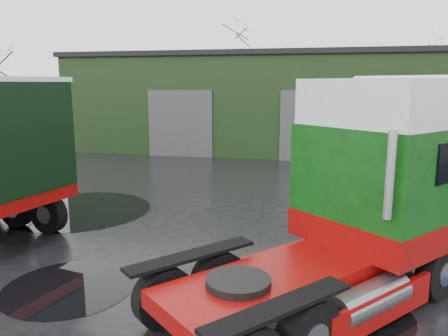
# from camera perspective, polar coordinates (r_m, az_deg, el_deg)

# --- Properties ---
(ground) EXTENTS (100.00, 100.00, 0.00)m
(ground) POSITION_cam_1_polar(r_m,az_deg,el_deg) (12.17, 0.32, -10.20)
(ground) COLOR black
(warehouse) EXTENTS (32.40, 12.40, 6.30)m
(warehouse) POSITION_cam_1_polar(r_m,az_deg,el_deg) (31.10, 12.23, 8.50)
(warehouse) COLOR black
(warehouse) RESTS_ON ground
(hero_tractor) EXTENTS (7.13, 7.59, 4.55)m
(hero_tractor) POSITION_cam_1_polar(r_m,az_deg,el_deg) (8.35, 11.56, -4.01)
(hero_tractor) COLOR #0C400E
(hero_tractor) RESTS_ON ground
(tree_back_a) EXTENTS (4.40, 4.40, 9.50)m
(tree_back_a) POSITION_cam_1_polar(r_m,az_deg,el_deg) (41.94, 1.35, 11.53)
(tree_back_a) COLOR black
(tree_back_a) RESTS_ON ground
(tree_back_b) EXTENTS (4.40, 4.40, 7.50)m
(tree_back_b) POSITION_cam_1_polar(r_m,az_deg,el_deg) (41.75, 23.69, 9.24)
(tree_back_b) COLOR black
(tree_back_b) RESTS_ON ground
(puddle_0) EXTENTS (2.88, 2.88, 0.01)m
(puddle_0) POSITION_cam_1_polar(r_m,az_deg,el_deg) (10.51, -19.55, -14.44)
(puddle_0) COLOR black
(puddle_0) RESTS_ON ground
(puddle_1) EXTENTS (3.07, 3.07, 0.01)m
(puddle_1) POSITION_cam_1_polar(r_m,az_deg,el_deg) (17.67, 24.98, -4.45)
(puddle_1) COLOR black
(puddle_1) RESTS_ON ground
(puddle_2) EXTENTS (5.01, 5.01, 0.01)m
(puddle_2) POSITION_cam_1_polar(r_m,az_deg,el_deg) (16.33, -18.40, -5.19)
(puddle_2) COLOR black
(puddle_2) RESTS_ON ground
(puddle_3) EXTENTS (2.05, 2.05, 0.01)m
(puddle_3) POSITION_cam_1_polar(r_m,az_deg,el_deg) (9.26, 17.33, -17.93)
(puddle_3) COLOR black
(puddle_3) RESTS_ON ground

